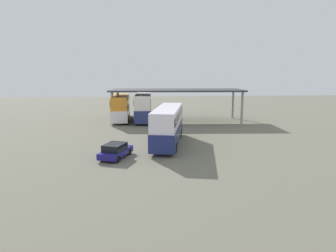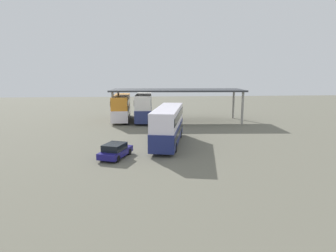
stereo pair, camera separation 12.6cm
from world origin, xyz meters
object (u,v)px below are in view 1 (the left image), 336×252
(double_decker_mid_row, at_px, (143,107))
(parked_hatchback, at_px, (116,151))
(double_decker_main, at_px, (168,124))
(double_decker_near_canopy, at_px, (121,107))

(double_decker_mid_row, bearing_deg, parked_hatchback, 174.67)
(double_decker_main, height_order, parked_hatchback, double_decker_main)
(double_decker_mid_row, bearing_deg, double_decker_main, -168.85)
(double_decker_main, relative_size, double_decker_mid_row, 1.08)
(parked_hatchback, height_order, double_decker_near_canopy, double_decker_near_canopy)
(parked_hatchback, relative_size, double_decker_near_canopy, 0.39)
(double_decker_main, height_order, double_decker_near_canopy, double_decker_near_canopy)
(parked_hatchback, distance_m, double_decker_near_canopy, 21.89)
(double_decker_near_canopy, bearing_deg, parked_hatchback, -177.94)
(double_decker_main, xyz_separation_m, parked_hatchback, (-5.23, -4.74, -1.53))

